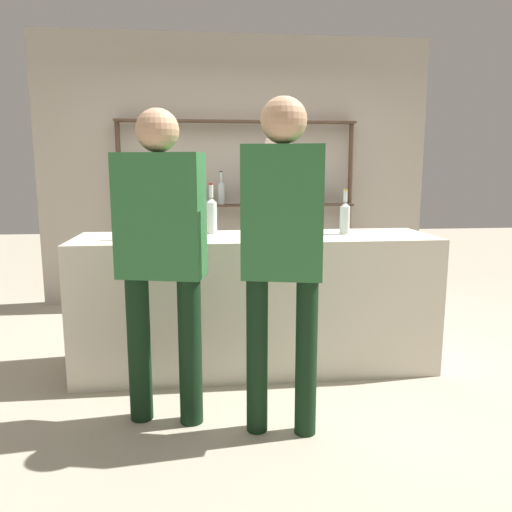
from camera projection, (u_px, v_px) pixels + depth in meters
The scene contains 13 objects.
ground_plane at pixel (256, 365), 3.70m from camera, with size 16.00×16.00×0.00m, color #B2A893.
bar_counter at pixel (256, 302), 3.62m from camera, with size 2.53×0.70×0.97m, color beige.
back_wall at pixel (236, 172), 5.37m from camera, with size 4.13×0.12×2.80m, color #B2A899.
back_shelf at pixel (237, 184), 5.21m from camera, with size 2.46×0.18×1.92m.
counter_bottle_0 at pixel (211, 214), 3.63m from camera, with size 0.08×0.08×0.37m.
counter_bottle_1 at pixel (147, 218), 3.54m from camera, with size 0.07×0.07×0.33m.
counter_bottle_2 at pixel (345, 217), 3.62m from camera, with size 0.07×0.07×0.32m.
counter_bottle_3 at pixel (138, 220), 3.34m from camera, with size 0.09×0.09×0.34m.
wine_glass at pixel (266, 218), 3.63m from camera, with size 0.09×0.09×0.15m.
cork_jar at pixel (157, 230), 3.23m from camera, with size 0.12×0.12×0.15m.
server_behind_counter at pixel (278, 215), 4.38m from camera, with size 0.47×0.23×1.76m.
customer_left at pixel (161, 245), 2.71m from camera, with size 0.50×0.31×1.75m.
customer_center at pixel (283, 240), 2.58m from camera, with size 0.45×0.27×1.79m.
Camera 1 is at (-0.38, -3.49, 1.43)m, focal length 35.00 mm.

